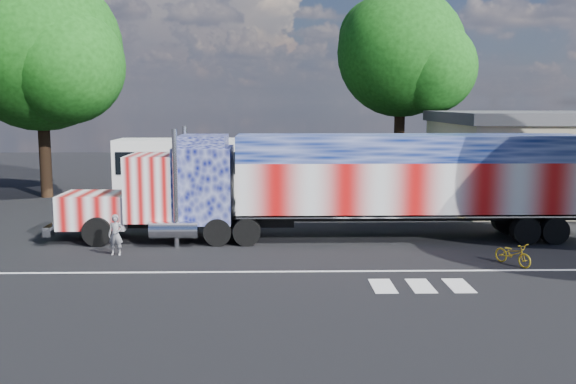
{
  "coord_description": "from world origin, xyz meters",
  "views": [
    {
      "loc": [
        -0.6,
        -24.21,
        5.71
      ],
      "look_at": [
        0.0,
        3.0,
        1.9
      ],
      "focal_mm": 40.0,
      "sensor_mm": 36.0,
      "label": 1
    }
  ],
  "objects_px": {
    "bicycle": "(513,254)",
    "coach_bus": "(237,172)",
    "semi_truck": "(343,182)",
    "woman": "(116,235)",
    "tree_nw_a": "(42,50)",
    "tree_ne_a": "(403,54)"
  },
  "relations": [
    {
      "from": "bicycle",
      "to": "tree_nw_a",
      "type": "xyz_separation_m",
      "value": [
        -22.1,
        16.95,
        8.36
      ]
    },
    {
      "from": "woman",
      "to": "tree_ne_a",
      "type": "height_order",
      "value": "tree_ne_a"
    },
    {
      "from": "coach_bus",
      "to": "tree_nw_a",
      "type": "distance_m",
      "value": 14.09
    },
    {
      "from": "semi_truck",
      "to": "coach_bus",
      "type": "relative_size",
      "value": 1.71
    },
    {
      "from": "tree_nw_a",
      "to": "tree_ne_a",
      "type": "xyz_separation_m",
      "value": [
        22.22,
        4.0,
        0.13
      ]
    },
    {
      "from": "tree_ne_a",
      "to": "woman",
      "type": "bearing_deg",
      "value": -127.23
    },
    {
      "from": "coach_bus",
      "to": "bicycle",
      "type": "height_order",
      "value": "coach_bus"
    },
    {
      "from": "semi_truck",
      "to": "woman",
      "type": "height_order",
      "value": "semi_truck"
    },
    {
      "from": "semi_truck",
      "to": "woman",
      "type": "bearing_deg",
      "value": -162.89
    },
    {
      "from": "tree_nw_a",
      "to": "tree_ne_a",
      "type": "distance_m",
      "value": 22.58
    },
    {
      "from": "tree_nw_a",
      "to": "coach_bus",
      "type": "bearing_deg",
      "value": -19.43
    },
    {
      "from": "tree_nw_a",
      "to": "woman",
      "type": "bearing_deg",
      "value": -63.01
    },
    {
      "from": "woman",
      "to": "coach_bus",
      "type": "bearing_deg",
      "value": 75.74
    },
    {
      "from": "semi_truck",
      "to": "coach_bus",
      "type": "distance_m",
      "value": 9.65
    },
    {
      "from": "bicycle",
      "to": "tree_nw_a",
      "type": "height_order",
      "value": "tree_nw_a"
    },
    {
      "from": "coach_bus",
      "to": "semi_truck",
      "type": "bearing_deg",
      "value": -59.22
    },
    {
      "from": "woman",
      "to": "bicycle",
      "type": "relative_size",
      "value": 1.0
    },
    {
      "from": "semi_truck",
      "to": "tree_nw_a",
      "type": "relative_size",
      "value": 1.62
    },
    {
      "from": "coach_bus",
      "to": "bicycle",
      "type": "distance_m",
      "value": 16.65
    },
    {
      "from": "coach_bus",
      "to": "tree_ne_a",
      "type": "relative_size",
      "value": 0.98
    },
    {
      "from": "bicycle",
      "to": "coach_bus",
      "type": "bearing_deg",
      "value": 99.24
    },
    {
      "from": "coach_bus",
      "to": "woman",
      "type": "distance_m",
      "value": 11.75
    }
  ]
}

